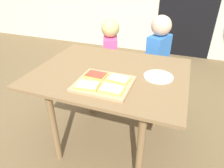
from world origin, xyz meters
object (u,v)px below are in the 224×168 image
Objects in this scene: cutting_board at (104,84)px; pizza_slice_near_left at (87,85)px; child_left at (110,55)px; dining_table at (110,82)px; plate_white_right at (158,77)px; child_right at (157,58)px; pizza_slice_far_right at (119,79)px; pizza_slice_near_right at (112,89)px; pizza_slice_far_left at (96,75)px.

pizza_slice_near_left reaches higher than cutting_board.
dining_table is at bearing -69.57° from child_left.
cutting_board is 0.91m from child_left.
cutting_board is at bearing -72.36° from child_left.
child_left reaches higher than cutting_board.
plate_white_right is (0.32, 0.23, -0.00)m from cutting_board.
child_right reaches higher than dining_table.
child_right reaches higher than child_left.
pizza_slice_far_right is (0.08, 0.07, 0.02)m from cutting_board.
child_left is at bearing 114.23° from pizza_slice_far_right.
pizza_slice_near_right is at bearing 4.19° from pizza_slice_near_left.
pizza_slice_far_left reaches higher than plate_white_right.
child_left is at bearing 107.64° from cutting_board.
pizza_slice_far_right is at bearing -146.86° from plate_white_right.
child_left reaches higher than plate_white_right.
pizza_slice_near_left is 0.51m from plate_white_right.
cutting_board is (0.03, -0.20, 0.10)m from dining_table.
cutting_board is 2.38× the size of pizza_slice_far_left.
pizza_slice_near_left is 0.97m from child_left.
plate_white_right is 0.88m from child_left.
pizza_slice_far_left is 0.83m from child_left.
pizza_slice_near_left is (0.00, -0.15, 0.00)m from pizza_slice_far_left.
plate_white_right is at bearing 35.33° from cutting_board.
pizza_slice_far_right is 0.17m from pizza_slice_far_left.
pizza_slice_far_left is at bearing -76.68° from child_left.
pizza_slice_near_right is 0.15× the size of child_right.
plate_white_right is 0.21× the size of child_right.
child_right is (0.26, 0.65, -0.02)m from dining_table.
cutting_board is 1.77× the size of plate_white_right.
pizza_slice_far_left is 0.15× the size of child_right.
pizza_slice_far_left is at bearing -112.09° from child_right.
plate_white_right reaches higher than dining_table.
child_right reaches higher than pizza_slice_near_right.
child_left is (-0.24, 0.66, -0.07)m from dining_table.
pizza_slice_near_left is at bearing -142.46° from plate_white_right.
cutting_board reaches higher than plate_white_right.
cutting_board is at bearing -144.67° from plate_white_right.
pizza_slice_near_right and pizza_slice_far_left have the same top height.
child_right is (0.15, 0.91, -0.14)m from pizza_slice_near_right.
child_left reaches higher than pizza_slice_near_left.
pizza_slice_near_left is 0.17× the size of child_left.
pizza_slice_near_right is at bearing -39.24° from pizza_slice_far_left.
pizza_slice_far_left is 0.44m from plate_white_right.
child_right reaches higher than plate_white_right.
child_left is (-0.19, 0.93, -0.18)m from pizza_slice_near_left.
child_left is (-0.35, 0.92, -0.18)m from pizza_slice_near_right.
dining_table is 0.30m from pizza_slice_near_left.
pizza_slice_far_left is (-0.17, -0.00, 0.00)m from pizza_slice_far_right.
pizza_slice_far_left is (-0.09, 0.07, 0.02)m from cutting_board.
dining_table is 0.70m from child_right.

